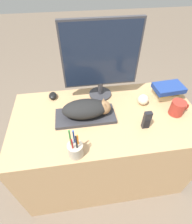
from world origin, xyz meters
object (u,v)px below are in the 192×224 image
Objects in this scene: monitor at (101,58)px; baseball at (143,100)px; cat at (88,109)px; book_stack at (167,90)px; computer_mouse at (53,96)px; pen_cup at (75,149)px; keyboard at (85,116)px; phone at (147,120)px; coffee_mug at (178,108)px.

monitor is 7.20× the size of baseball.
book_stack is (0.63, 0.13, -0.02)m from cat.
computer_mouse is (-0.37, 0.02, -0.30)m from monitor.
cat is 0.31m from pen_cup.
cat reaches higher than keyboard.
book_stack is at bearing 14.68° from baseball.
cat is at bearing -169.23° from baseball.
keyboard is at bearing -169.66° from baseball.
phone reaches higher than computer_mouse.
phone is 0.39m from book_stack.
monitor is at bearing 122.14° from phone.
baseball is at bearing -26.86° from monitor.
keyboard is 0.65m from coffee_mug.
phone is at bearing 16.84° from pen_cup.
phone is at bearing -160.74° from coffee_mug.
coffee_mug is 0.64× the size of pen_cup.
cat is 4.02× the size of computer_mouse.
book_stack is at bearing 88.04° from coffee_mug.
pen_cup is (-0.08, -0.29, 0.04)m from keyboard.
cat is 2.49× the size of phone.
cat reaches higher than coffee_mug.
phone is (0.36, -0.15, -0.02)m from cat.
phone reaches higher than book_stack.
phone reaches higher than keyboard.
monitor is at bearing 150.12° from coffee_mug.
coffee_mug reaches higher than computer_mouse.
monitor is at bearing 58.23° from keyboard.
phone is 0.58× the size of book_stack.
cat is 4.17× the size of baseball.
baseball reaches higher than computer_mouse.
monitor is (0.14, 0.23, 0.31)m from keyboard.
pen_cup reaches higher than baseball.
coffee_mug is at bearing -5.01° from cat.
pen_cup is 1.58× the size of phone.
pen_cup is at bearing -163.16° from phone.
coffee_mug is (0.62, -0.05, -0.03)m from cat.
keyboard is 5.00× the size of computer_mouse.
book_stack is at bearing -7.45° from computer_mouse.
cat is 0.36m from computer_mouse.
monitor is 2.72× the size of pen_cup.
book_stack is (0.01, 0.19, 0.01)m from coffee_mug.
coffee_mug is 0.28m from phone.
pen_cup is at bearing -74.92° from computer_mouse.
coffee_mug reaches higher than keyboard.
computer_mouse is (-0.25, 0.25, -0.06)m from cat.
baseball is at bearing 10.34° from keyboard.
pen_cup reaches higher than phone.
keyboard is at bearing -168.26° from book_stack.
monitor is 4.28× the size of coffee_mug.
book_stack is (0.65, 0.13, 0.05)m from keyboard.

